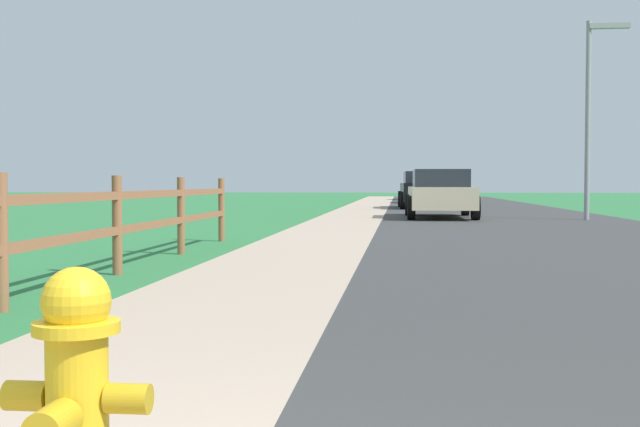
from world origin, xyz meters
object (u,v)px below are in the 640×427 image
parked_suv_beige (440,193)px  parked_car_black (423,189)px  parked_car_white (421,188)px  street_lamp (592,100)px  fire_hydrant (76,397)px  parked_car_red (431,188)px

parked_suv_beige → parked_car_black: 9.10m
parked_car_white → street_lamp: bearing=-81.3°
fire_hydrant → parked_car_red: 39.57m
parked_car_black → parked_car_red: bearing=85.9°
fire_hydrant → parked_car_black: bearing=86.6°
parked_car_red → street_lamp: size_ratio=0.88×
parked_car_red → parked_suv_beige: bearing=-91.2°
parked_car_black → street_lamp: street_lamp is taller
fire_hydrant → parked_car_red: (2.47, 39.49, 0.38)m
parked_car_black → parked_car_red: parked_car_black is taller
parked_car_black → parked_car_white: parked_car_black is taller
parked_suv_beige → street_lamp: 5.01m
parked_suv_beige → parked_car_black: size_ratio=1.05×
parked_suv_beige → parked_car_white: (0.07, 25.71, 0.02)m
fire_hydrant → parked_suv_beige: bearing=84.5°
parked_car_white → fire_hydrant: bearing=-92.6°
parked_car_red → street_lamp: bearing=-78.6°
parked_car_black → parked_suv_beige: bearing=-88.4°
parked_car_red → parked_car_white: (-0.30, 7.93, -0.03)m
fire_hydrant → parked_car_black: parked_car_black is taller
street_lamp → parked_suv_beige: bearing=166.4°
parked_car_white → street_lamp: street_lamp is taller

